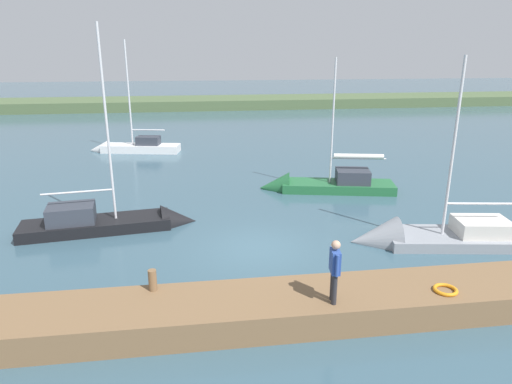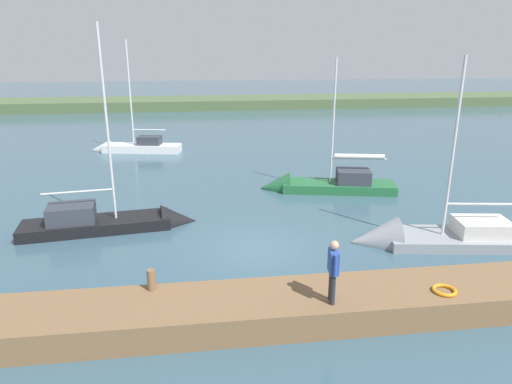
# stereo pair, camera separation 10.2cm
# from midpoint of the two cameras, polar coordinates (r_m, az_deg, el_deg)

# --- Properties ---
(ground_plane) EXTENTS (200.00, 200.00, 0.00)m
(ground_plane) POSITION_cam_midpoint_polar(r_m,az_deg,el_deg) (17.10, 0.27, -7.19)
(ground_plane) COLOR #385666
(far_shoreline) EXTENTS (180.00, 8.00, 2.40)m
(far_shoreline) POSITION_cam_midpoint_polar(r_m,az_deg,el_deg) (60.43, -5.61, 10.55)
(far_shoreline) COLOR #4C603D
(far_shoreline) RESTS_ON ground_plane
(dock_pier) EXTENTS (23.09, 2.14, 0.79)m
(dock_pier) POSITION_cam_midpoint_polar(r_m,az_deg,el_deg) (12.79, 3.26, -14.34)
(dock_pier) COLOR brown
(dock_pier) RESTS_ON ground_plane
(mooring_post_near) EXTENTS (0.23, 0.23, 0.61)m
(mooring_post_near) POSITION_cam_midpoint_polar(r_m,az_deg,el_deg) (12.98, -12.81, -10.73)
(mooring_post_near) COLOR brown
(mooring_post_near) RESTS_ON dock_pier
(life_ring_buoy) EXTENTS (0.66, 0.66, 0.10)m
(life_ring_buoy) POSITION_cam_midpoint_polar(r_m,az_deg,el_deg) (13.71, 22.80, -11.32)
(life_ring_buoy) COLOR orange
(life_ring_buoy) RESTS_ON dock_pier
(sailboat_behind_pier) EXTENTS (7.20, 2.52, 8.93)m
(sailboat_behind_pier) POSITION_cam_midpoint_polar(r_m,az_deg,el_deg) (19.81, -16.92, -4.03)
(sailboat_behind_pier) COLOR black
(sailboat_behind_pier) RESTS_ON ground_plane
(sailboat_outer_mooring) EXTENTS (7.57, 3.07, 7.92)m
(sailboat_outer_mooring) POSITION_cam_midpoint_polar(r_m,az_deg,el_deg) (18.75, 21.03, -5.73)
(sailboat_outer_mooring) COLOR gray
(sailboat_outer_mooring) RESTS_ON ground_plane
(sailboat_near_dock) EXTENTS (6.76, 2.74, 8.50)m
(sailboat_near_dock) POSITION_cam_midpoint_polar(r_m,az_deg,el_deg) (34.55, -15.16, 5.20)
(sailboat_near_dock) COLOR white
(sailboat_near_dock) RESTS_ON ground_plane
(sailboat_far_left) EXTENTS (7.25, 3.18, 7.61)m
(sailboat_far_left) POSITION_cam_midpoint_polar(r_m,az_deg,el_deg) (24.27, 8.10, 0.63)
(sailboat_far_left) COLOR #236638
(sailboat_far_left) RESTS_ON ground_plane
(person_on_dock) EXTENTS (0.27, 0.66, 1.74)m
(person_on_dock) POSITION_cam_midpoint_polar(r_m,az_deg,el_deg) (11.94, 9.91, -9.29)
(person_on_dock) COLOR #28282D
(person_on_dock) RESTS_ON dock_pier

